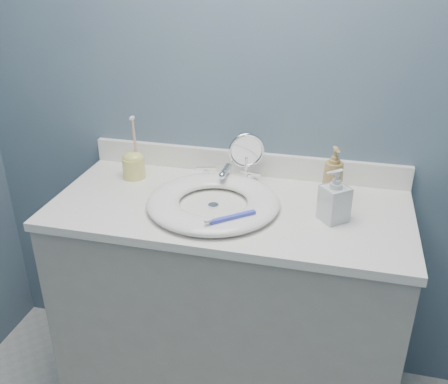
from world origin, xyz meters
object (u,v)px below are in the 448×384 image
(makeup_mirror, at_px, (246,156))
(soap_bottle_amber, at_px, (333,174))
(toothbrush_holder, at_px, (134,164))
(soap_bottle_clear, at_px, (335,195))

(makeup_mirror, bearing_deg, soap_bottle_amber, -32.45)
(soap_bottle_amber, bearing_deg, toothbrush_holder, 161.13)
(soap_bottle_amber, xyz_separation_m, toothbrush_holder, (-0.74, 0.01, -0.04))
(soap_bottle_amber, bearing_deg, soap_bottle_clear, -102.67)
(makeup_mirror, xyz_separation_m, soap_bottle_amber, (0.31, -0.06, -0.01))
(soap_bottle_amber, bearing_deg, makeup_mirror, 150.58)
(soap_bottle_amber, relative_size, soap_bottle_clear, 1.10)
(soap_bottle_amber, xyz_separation_m, soap_bottle_clear, (0.01, -0.14, -0.01))
(soap_bottle_amber, distance_m, toothbrush_holder, 0.74)
(soap_bottle_amber, height_order, toothbrush_holder, toothbrush_holder)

